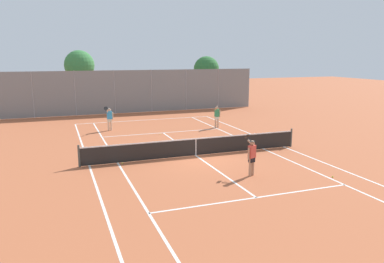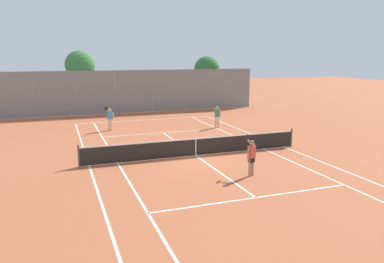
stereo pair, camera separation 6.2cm
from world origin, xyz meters
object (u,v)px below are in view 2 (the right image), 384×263
Objects in this scene: player_far_left at (110,118)px; tree_behind_left at (81,66)px; tennis_net at (196,146)px; tree_behind_right at (207,70)px; player_near_side at (251,155)px; loose_tennis_ball_0 at (333,177)px; player_far_right at (217,115)px; loose_tennis_ball_1 at (160,134)px; loose_tennis_ball_2 at (122,163)px.

player_far_left is 12.20m from tree_behind_left.
tennis_net is 21.97m from tree_behind_right.
loose_tennis_ball_0 is at bearing -24.66° from player_near_side.
player_far_right is (3.15, 10.86, -0.02)m from player_near_side.
player_far_left is 15.92m from loose_tennis_ball_0.
player_far_left is at bearing 109.53° from player_near_side.
loose_tennis_ball_1 is 0.01× the size of tree_behind_right.
loose_tennis_ball_0 is 25.99m from tree_behind_right.
tree_behind_left is (-4.01, 14.31, 4.19)m from loose_tennis_ball_1.
player_near_side is 13.23m from player_far_left.
tree_behind_right reaches higher than player_near_side.
tree_behind_right is (12.10, 11.40, 2.79)m from player_far_left.
player_near_side is at bearing -36.89° from loose_tennis_ball_2.
player_far_right is 10.86m from loose_tennis_ball_2.
loose_tennis_ball_2 is at bearing -88.85° from tree_behind_left.
tennis_net is at bearing -121.79° from player_far_right.
tree_behind_left reaches higher than player_far_right.
tree_behind_right is (12.73, 20.07, 3.68)m from loose_tennis_ball_2.
player_near_side reaches higher than loose_tennis_ball_2.
loose_tennis_ball_0 is (0.07, -12.34, -0.88)m from player_far_right.
loose_tennis_ball_1 is at bearing -123.12° from tree_behind_right.
loose_tennis_ball_0 and loose_tennis_ball_2 have the same top height.
loose_tennis_ball_0 is 0.01× the size of tree_behind_right.
loose_tennis_ball_0 is 12.26m from loose_tennis_ball_1.
tree_behind_left is at bearing 102.17° from tennis_net.
player_far_left is 8.74m from loose_tennis_ball_2.
tree_behind_right is (13.14, -0.30, -0.51)m from tree_behind_left.
player_far_right is at bearing -57.09° from tree_behind_left.
tennis_net is at bearing 2.82° from loose_tennis_ball_2.
tennis_net is 6.99m from loose_tennis_ball_0.
tree_behind_left is (-1.04, 11.70, 3.30)m from player_far_left.
tennis_net is 7.50× the size of player_far_right.
tree_behind_left reaches higher than tennis_net.
loose_tennis_ball_2 is (-3.94, -0.19, -0.48)m from tennis_net.
tree_behind_right reaches higher than loose_tennis_ball_2.
tennis_net is at bearing -68.66° from player_far_left.
player_far_left reaches higher than loose_tennis_ball_2.
player_near_side is at bearing -77.27° from tree_behind_left.
player_far_left is 4.05m from loose_tennis_ball_1.
tree_behind_right is at bearing 80.01° from loose_tennis_ball_0.
loose_tennis_ball_1 is at bearing 98.39° from player_near_side.
loose_tennis_ball_2 is (-0.63, -8.67, -0.89)m from player_far_left.
loose_tennis_ball_1 is 7.05m from loose_tennis_ball_2.
player_near_side is at bearing -74.45° from tennis_net.
loose_tennis_ball_1 is at bearing -74.35° from tree_behind_left.
loose_tennis_ball_0 is at bearing -61.28° from player_far_left.
tennis_net is 5.90m from loose_tennis_ball_1.
tree_behind_left is at bearing 95.07° from player_far_left.
tree_behind_left is (-8.61, 13.30, 3.31)m from player_far_right.
player_near_side is at bearing 155.34° from loose_tennis_ball_0.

